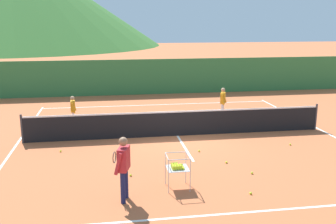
{
  "coord_description": "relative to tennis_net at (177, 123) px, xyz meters",
  "views": [
    {
      "loc": [
        -2.59,
        -14.01,
        4.32
      ],
      "look_at": [
        -0.47,
        -0.65,
        1.1
      ],
      "focal_mm": 41.64,
      "sensor_mm": 36.0,
      "label": 1
    }
  ],
  "objects": [
    {
      "name": "hill_1",
      "position": [
        -17.2,
        68.43,
        5.5
      ],
      "size": [
        37.01,
        37.01,
        12.0
      ],
      "primitive_type": "cone",
      "color": "#2D6628",
      "rests_on": "ground"
    },
    {
      "name": "line_sideline_west",
      "position": [
        -5.83,
        0.0,
        -0.5
      ],
      "size": [
        0.08,
        11.86,
        0.01
      ],
      "primitive_type": "cube",
      "color": "white",
      "rests_on": "ground"
    },
    {
      "name": "line_sideline_east",
      "position": [
        5.83,
        0.0,
        -0.5
      ],
      "size": [
        0.08,
        11.86,
        0.01
      ],
      "primitive_type": "cube",
      "color": "white",
      "rests_on": "ground"
    },
    {
      "name": "tennis_ball_5",
      "position": [
        3.73,
        -1.76,
        -0.47
      ],
      "size": [
        0.07,
        0.07,
        0.07
      ],
      "primitive_type": "sphere",
      "color": "yellow",
      "rests_on": "ground"
    },
    {
      "name": "tennis_ball_0",
      "position": [
        -4.2,
        -1.23,
        -0.47
      ],
      "size": [
        0.07,
        0.07,
        0.07
      ],
      "primitive_type": "sphere",
      "color": "yellow",
      "rests_on": "ground"
    },
    {
      "name": "ground_plane",
      "position": [
        0.0,
        0.0,
        -0.5
      ],
      "size": [
        120.0,
        120.0,
        0.0
      ],
      "primitive_type": "plane",
      "color": "#BC6038"
    },
    {
      "name": "line_baseline_far",
      "position": [
        0.0,
        5.64,
        -0.5
      ],
      "size": [
        11.67,
        0.08,
        0.01
      ],
      "primitive_type": "cube",
      "color": "white",
      "rests_on": "ground"
    },
    {
      "name": "tennis_net",
      "position": [
        0.0,
        0.0,
        0.0
      ],
      "size": [
        11.37,
        0.08,
        1.05
      ],
      "color": "#333338",
      "rests_on": "ground"
    },
    {
      "name": "student_0",
      "position": [
        -4.0,
        2.02,
        0.27
      ],
      "size": [
        0.23,
        0.51,
        1.27
      ],
      "color": "silver",
      "rests_on": "ground"
    },
    {
      "name": "tennis_ball_2",
      "position": [
        0.97,
        -3.11,
        -0.47
      ],
      "size": [
        0.07,
        0.07,
        0.07
      ],
      "primitive_type": "sphere",
      "color": "yellow",
      "rests_on": "ground"
    },
    {
      "name": "student_1",
      "position": [
        2.51,
        2.42,
        0.32
      ],
      "size": [
        0.41,
        0.55,
        1.37
      ],
      "color": "silver",
      "rests_on": "ground"
    },
    {
      "name": "tennis_ball_4",
      "position": [
        1.44,
        -4.06,
        -0.47
      ],
      "size": [
        0.07,
        0.07,
        0.07
      ],
      "primitive_type": "sphere",
      "color": "yellow",
      "rests_on": "ground"
    },
    {
      "name": "line_baseline_near",
      "position": [
        0.0,
        -6.22,
        -0.5
      ],
      "size": [
        11.67,
        0.08,
        0.01
      ],
      "primitive_type": "cube",
      "color": "white",
      "rests_on": "ground"
    },
    {
      "name": "tennis_ball_7",
      "position": [
        0.39,
        -1.94,
        -0.47
      ],
      "size": [
        0.07,
        0.07,
        0.07
      ],
      "primitive_type": "sphere",
      "color": "yellow",
      "rests_on": "ground"
    },
    {
      "name": "tennis_ball_6",
      "position": [
        -2.02,
        -3.68,
        -0.47
      ],
      "size": [
        0.07,
        0.07,
        0.07
      ],
      "primitive_type": "sphere",
      "color": "yellow",
      "rests_on": "ground"
    },
    {
      "name": "ball_cart",
      "position": [
        -0.86,
        -4.65,
        0.1
      ],
      "size": [
        0.58,
        0.58,
        0.9
      ],
      "color": "#B7B7BC",
      "rests_on": "ground"
    },
    {
      "name": "line_service_center",
      "position": [
        0.0,
        0.0,
        -0.5
      ],
      "size": [
        0.08,
        5.62,
        0.01
      ],
      "primitive_type": "cube",
      "color": "white",
      "rests_on": "ground"
    },
    {
      "name": "tennis_ball_3",
      "position": [
        0.91,
        -5.33,
        -0.47
      ],
      "size": [
        0.07,
        0.07,
        0.07
      ],
      "primitive_type": "sphere",
      "color": "yellow",
      "rests_on": "ground"
    },
    {
      "name": "instructor",
      "position": [
        -2.27,
        -5.15,
        0.47
      ],
      "size": [
        0.44,
        0.8,
        1.62
      ],
      "color": "#191E4C",
      "rests_on": "ground"
    },
    {
      "name": "windscreen_fence",
      "position": [
        0.0,
        8.66,
        0.54
      ],
      "size": [
        25.67,
        0.08,
        2.08
      ],
      "primitive_type": "cube",
      "color": "#33753D",
      "rests_on": "ground"
    }
  ]
}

